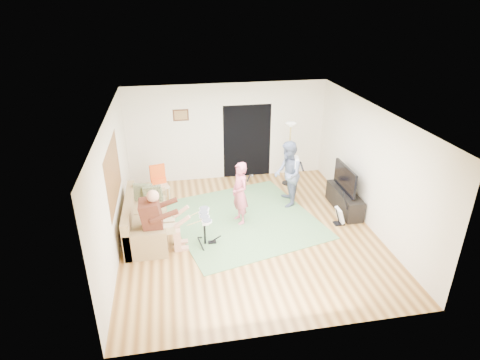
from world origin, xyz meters
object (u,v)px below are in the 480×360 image
Objects in this scene: drum_kit at (205,231)px; tv_cabinet at (344,200)px; television at (345,178)px; singer at (240,193)px; guitar_spare at (340,215)px; guitarist at (288,174)px; sofa at (143,223)px; dining_chair at (161,189)px; torchiere_lamp at (290,143)px.

drum_kit reaches higher than tv_cabinet.
television is at bearing 180.00° from tv_cabinet.
guitar_spare is at bearing 62.18° from singer.
guitarist is 1.52m from tv_cabinet.
guitar_spare is at bearing 47.70° from guitarist.
singer is at bearing 167.03° from guitar_spare.
tv_cabinet is (0.38, 0.63, 0.01)m from guitar_spare.
drum_kit is 0.50× the size of singer.
sofa is at bearing 153.31° from drum_kit.
guitar_spare reaches higher than tv_cabinet.
singer is (2.18, 0.13, 0.46)m from sofa.
dining_chair is (-0.91, 2.16, 0.01)m from drum_kit.
guitar_spare is at bearing -40.08° from dining_chair.
guitarist is 1.60m from guitar_spare.
guitarist reaches higher than dining_chair.
singer is 1.05× the size of tv_cabinet.
singer is at bearing 41.21° from drum_kit.
guitarist is at bearing 128.82° from guitar_spare.
sofa is 2.23m from singer.
singer is 1.56× the size of dining_chair.
torchiere_lamp is at bearing 45.04° from drum_kit.
television is at bearing -62.38° from torchiere_lamp.
guitarist reaches higher than television.
singer is 2.30m from dining_chair.
guitarist is 3.22m from dining_chair.
torchiere_lamp reaches higher than guitar_spare.
torchiere_lamp reaches higher than dining_chair.
sofa is 4.78m from television.
torchiere_lamp is (3.86, 1.92, 0.92)m from sofa.
drum_kit is at bearing -63.64° from singer.
singer is at bearing -177.41° from television.
television is (-0.05, 0.00, 0.60)m from tv_cabinet.
tv_cabinet is at bearing 2.92° from sofa.
sofa is at bearing -101.47° from singer.
sofa is at bearing -177.08° from tv_cabinet.
torchiere_lamp is 1.25× the size of tv_cabinet.
torchiere_lamp reaches higher than singer.
sofa is at bearing -177.05° from television.
television is (2.56, 0.12, 0.11)m from singer.
torchiere_lamp reaches higher than drum_kit.
tv_cabinet is at bearing 59.25° from guitar_spare.
dining_chair is at bearing -173.15° from torchiere_lamp.
television is at bearing 77.74° from singer.
television reaches higher than dining_chair.
guitarist is 1.27m from torchiere_lamp.
torchiere_lamp is 1.93m from television.
tv_cabinet is (2.61, 0.12, -0.49)m from singer.
tv_cabinet is (1.31, -0.53, -0.57)m from guitarist.
tv_cabinet is at bearing 77.69° from singer.
singer reaches higher than sofa.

